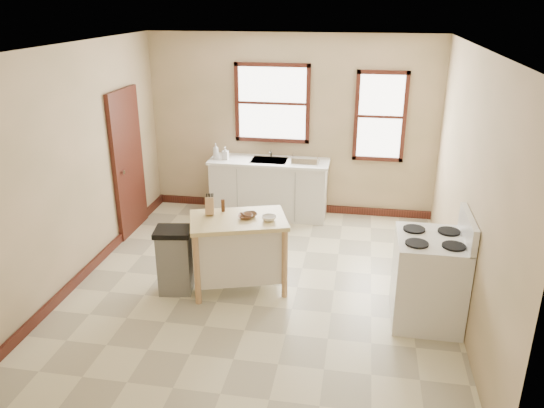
{
  "coord_description": "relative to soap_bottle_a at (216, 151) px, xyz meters",
  "views": [
    {
      "loc": [
        1.09,
        -5.57,
        3.27
      ],
      "look_at": [
        0.06,
        0.4,
        0.9
      ],
      "focal_mm": 35.0,
      "sensor_mm": 36.0,
      "label": 1
    }
  ],
  "objects": [
    {
      "name": "wall_right",
      "position": [
        3.38,
        -2.14,
        0.36
      ],
      "size": [
        0.04,
        5.0,
        2.8
      ],
      "primitive_type": "cube",
      "color": "#CEAD88",
      "rests_on": "ground"
    },
    {
      "name": "kitchen_island",
      "position": [
        0.88,
        -2.24,
        -0.59
      ],
      "size": [
        1.26,
        1.01,
        0.9
      ],
      "primitive_type": null,
      "rotation": [
        0.0,
        0.0,
        0.32
      ],
      "color": "#FDE594",
      "rests_on": "ground"
    },
    {
      "name": "door_left",
      "position": [
        -1.08,
        -0.84,
        0.01
      ],
      "size": [
        0.06,
        0.9,
        2.1
      ],
      "primitive_type": "cube",
      "color": "#34140E",
      "rests_on": "ground"
    },
    {
      "name": "dish_rack",
      "position": [
        1.4,
        0.02,
        -0.07
      ],
      "size": [
        0.46,
        0.37,
        0.1
      ],
      "primitive_type": null,
      "rotation": [
        0.0,
        0.0,
        -0.15
      ],
      "color": "silver",
      "rests_on": "sink_counter"
    },
    {
      "name": "gas_stove",
      "position": [
        3.02,
        -2.56,
        -0.42
      ],
      "size": [
        0.77,
        0.79,
        1.24
      ],
      "primitive_type": null,
      "color": "white",
      "rests_on": "ground"
    },
    {
      "name": "bowl_b",
      "position": [
        1.0,
        -2.15,
        -0.12
      ],
      "size": [
        0.22,
        0.22,
        0.04
      ],
      "primitive_type": "imported",
      "rotation": [
        0.0,
        0.0,
        0.52
      ],
      "color": "brown",
      "rests_on": "kitchen_island"
    },
    {
      "name": "soap_bottle_b",
      "position": [
        0.15,
        -0.01,
        -0.02
      ],
      "size": [
        0.1,
        0.1,
        0.2
      ],
      "primitive_type": "imported",
      "rotation": [
        0.0,
        0.0,
        -0.07
      ],
      "color": "#B2B2B2",
      "rests_on": "sink_counter"
    },
    {
      "name": "ceiling",
      "position": [
        1.13,
        -2.14,
        1.76
      ],
      "size": [
        5.0,
        5.0,
        0.0
      ],
      "primitive_type": "plane",
      "rotation": [
        3.14,
        0.0,
        0.0
      ],
      "color": "white",
      "rests_on": "ground"
    },
    {
      "name": "faucet",
      "position": [
        0.83,
        0.24,
        -0.01
      ],
      "size": [
        0.03,
        0.03,
        0.22
      ],
      "primitive_type": "cylinder",
      "color": "silver",
      "rests_on": "sink_counter"
    },
    {
      "name": "window_side",
      "position": [
        2.48,
        0.34,
        0.56
      ],
      "size": [
        0.77,
        0.06,
        1.37
      ],
      "primitive_type": null,
      "color": "#34140E",
      "rests_on": "wall_back"
    },
    {
      "name": "baseboard_left",
      "position": [
        -1.09,
        -2.14,
        -0.98
      ],
      "size": [
        0.04,
        5.0,
        0.12
      ],
      "primitive_type": "cube",
      "color": "#34140E",
      "rests_on": "ground"
    },
    {
      "name": "baseboard_back",
      "position": [
        1.13,
        0.33,
        -0.98
      ],
      "size": [
        4.5,
        0.04,
        0.12
      ],
      "primitive_type": "cube",
      "color": "#34140E",
      "rests_on": "ground"
    },
    {
      "name": "soap_bottle_a",
      "position": [
        0.0,
        0.0,
        0.0
      ],
      "size": [
        0.12,
        0.12,
        0.24
      ],
      "primitive_type": "imported",
      "rotation": [
        0.0,
        0.0,
        0.28
      ],
      "color": "#B2B2B2",
      "rests_on": "sink_counter"
    },
    {
      "name": "knife_block",
      "position": [
        0.53,
        -2.18,
        -0.04
      ],
      "size": [
        0.12,
        0.12,
        0.2
      ],
      "primitive_type": null,
      "rotation": [
        0.0,
        0.0,
        0.22
      ],
      "color": "tan",
      "rests_on": "kitchen_island"
    },
    {
      "name": "floor",
      "position": [
        1.13,
        -2.14,
        -1.04
      ],
      "size": [
        5.0,
        5.0,
        0.0
      ],
      "primitive_type": "plane",
      "color": "#ACA488",
      "rests_on": "ground"
    },
    {
      "name": "wall_back",
      "position": [
        1.13,
        0.36,
        0.36
      ],
      "size": [
        4.5,
        0.04,
        2.8
      ],
      "primitive_type": "cube",
      "color": "#CEAD88",
      "rests_on": "ground"
    },
    {
      "name": "bowl_c",
      "position": [
        1.24,
        -2.23,
        -0.12
      ],
      "size": [
        0.23,
        0.23,
        0.05
      ],
      "primitive_type": "imported",
      "rotation": [
        0.0,
        0.0,
        0.57
      ],
      "color": "white",
      "rests_on": "kitchen_island"
    },
    {
      "name": "pepper_grinder",
      "position": [
        0.66,
        -2.06,
        -0.07
      ],
      "size": [
        0.05,
        0.05,
        0.15
      ],
      "primitive_type": "cylinder",
      "rotation": [
        0.0,
        0.0,
        -0.03
      ],
      "color": "#422511",
      "rests_on": "kitchen_island"
    },
    {
      "name": "trash_bin",
      "position": [
        0.16,
        -2.45,
        -0.64
      ],
      "size": [
        0.46,
        0.41,
        0.8
      ],
      "primitive_type": null,
      "rotation": [
        0.0,
        0.0,
        0.16
      ],
      "color": "slate",
      "rests_on": "ground"
    },
    {
      "name": "wall_left",
      "position": [
        -1.12,
        -2.14,
        0.36
      ],
      "size": [
        0.04,
        5.0,
        2.8
      ],
      "primitive_type": "cube",
      "color": "#CEAD88",
      "rests_on": "ground"
    },
    {
      "name": "sink_counter",
      "position": [
        0.83,
        0.06,
        -0.58
      ],
      "size": [
        1.86,
        0.62,
        0.92
      ],
      "primitive_type": null,
      "color": "silver",
      "rests_on": "ground"
    },
    {
      "name": "window_main",
      "position": [
        0.83,
        0.34,
        0.71
      ],
      "size": [
        1.17,
        0.06,
        1.22
      ],
      "primitive_type": null,
      "color": "#34140E",
      "rests_on": "wall_back"
    },
    {
      "name": "bowl_a",
      "position": [
        0.96,
        -2.21,
        -0.12
      ],
      "size": [
        0.19,
        0.19,
        0.04
      ],
      "primitive_type": "imported",
      "rotation": [
        0.0,
        0.0,
        0.16
      ],
      "color": "brown",
      "rests_on": "kitchen_island"
    }
  ]
}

